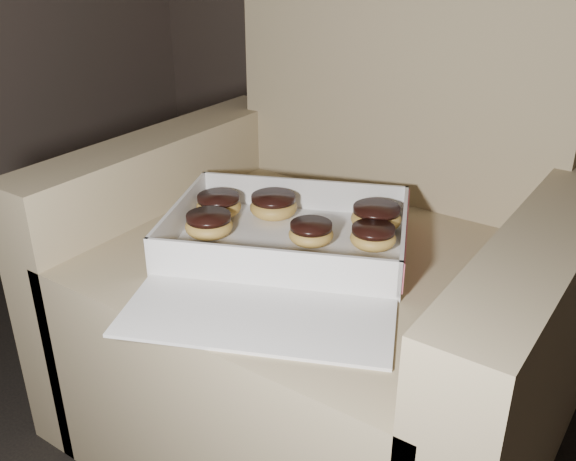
# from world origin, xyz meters

# --- Properties ---
(armchair) EXTENTS (0.81, 0.68, 0.84)m
(armchair) POSITION_xyz_m (-0.42, 0.99, 0.27)
(armchair) COLOR tan
(armchair) RESTS_ON floor
(bakery_box) EXTENTS (0.52, 0.55, 0.06)m
(bakery_box) POSITION_xyz_m (-0.44, 0.89, 0.39)
(bakery_box) COLOR white
(bakery_box) RESTS_ON armchair
(donut_a) EXTENTS (0.08, 0.08, 0.04)m
(donut_a) POSITION_xyz_m (-0.62, 0.93, 0.41)
(donut_a) COLOR gold
(donut_a) RESTS_ON bakery_box
(donut_b) EXTENTS (0.08, 0.08, 0.04)m
(donut_b) POSITION_xyz_m (-0.54, 0.98, 0.41)
(donut_b) COLOR gold
(donut_b) RESTS_ON bakery_box
(donut_c) EXTENTS (0.08, 0.08, 0.04)m
(donut_c) POSITION_xyz_m (-0.58, 0.86, 0.41)
(donut_c) COLOR gold
(donut_c) RESTS_ON bakery_box
(donut_d) EXTENTS (0.07, 0.07, 0.04)m
(donut_d) POSITION_xyz_m (-0.43, 0.94, 0.41)
(donut_d) COLOR gold
(donut_d) RESTS_ON bakery_box
(donut_e) EXTENTS (0.07, 0.07, 0.04)m
(donut_e) POSITION_xyz_m (-0.34, 0.98, 0.41)
(donut_e) COLOR gold
(donut_e) RESTS_ON bakery_box
(donut_f) EXTENTS (0.09, 0.09, 0.04)m
(donut_f) POSITION_xyz_m (-0.36, 1.04, 0.41)
(donut_f) COLOR gold
(donut_f) RESTS_ON bakery_box
(crumb_a) EXTENTS (0.01, 0.01, 0.00)m
(crumb_a) POSITION_xyz_m (-0.35, 0.85, 0.39)
(crumb_a) COLOR black
(crumb_a) RESTS_ON bakery_box
(crumb_b) EXTENTS (0.01, 0.01, 0.00)m
(crumb_b) POSITION_xyz_m (-0.28, 0.89, 0.39)
(crumb_b) COLOR black
(crumb_b) RESTS_ON bakery_box
(crumb_c) EXTENTS (0.01, 0.01, 0.00)m
(crumb_c) POSITION_xyz_m (-0.33, 0.90, 0.39)
(crumb_c) COLOR black
(crumb_c) RESTS_ON bakery_box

